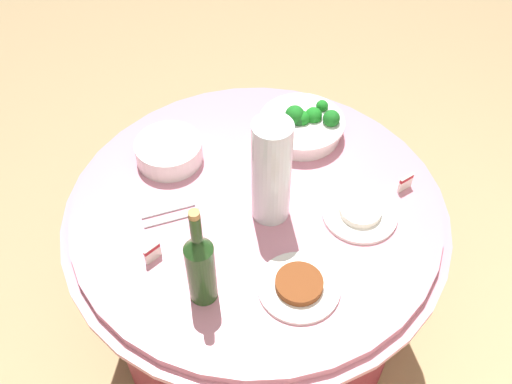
{
  "coord_description": "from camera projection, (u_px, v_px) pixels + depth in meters",
  "views": [
    {
      "loc": [
        0.37,
        1.05,
        2.05
      ],
      "look_at": [
        0.0,
        0.0,
        0.79
      ],
      "focal_mm": 40.55,
      "sensor_mm": 36.0,
      "label": 1
    }
  ],
  "objects": [
    {
      "name": "plate_stack",
      "position": [
        169.0,
        151.0,
        1.82
      ],
      "size": [
        0.21,
        0.21,
        0.07
      ],
      "color": "white",
      "rests_on": "buffet_table"
    },
    {
      "name": "serving_tongs",
      "position": [
        172.0,
        215.0,
        1.69
      ],
      "size": [
        0.17,
        0.05,
        0.01
      ],
      "color": "silver",
      "rests_on": "buffet_table"
    },
    {
      "name": "food_plate_rice",
      "position": [
        360.0,
        213.0,
        1.68
      ],
      "size": [
        0.22,
        0.22,
        0.03
      ],
      "color": "white",
      "rests_on": "buffet_table"
    },
    {
      "name": "food_plate_stir_fry",
      "position": [
        299.0,
        286.0,
        1.52
      ],
      "size": [
        0.22,
        0.22,
        0.03
      ],
      "color": "white",
      "rests_on": "buffet_table"
    },
    {
      "name": "buffet_table",
      "position": [
        256.0,
        272.0,
        1.99
      ],
      "size": [
        1.16,
        1.16,
        0.74
      ],
      "color": "maroon",
      "rests_on": "ground_plane"
    },
    {
      "name": "decorative_fruit_vase",
      "position": [
        271.0,
        177.0,
        1.59
      ],
      "size": [
        0.11,
        0.11,
        0.34
      ],
      "color": "silver",
      "rests_on": "buffet_table"
    },
    {
      "name": "ground_plane",
      "position": [
        256.0,
        325.0,
        2.27
      ],
      "size": [
        6.0,
        6.0,
        0.0
      ],
      "primitive_type": "plane",
      "color": "tan"
    },
    {
      "name": "label_placard_front",
      "position": [
        152.0,
        252.0,
        1.56
      ],
      "size": [
        0.05,
        0.03,
        0.05
      ],
      "color": "white",
      "rests_on": "buffet_table"
    },
    {
      "name": "broccoli_bowl",
      "position": [
        302.0,
        125.0,
        1.89
      ],
      "size": [
        0.28,
        0.28,
        0.11
      ],
      "color": "white",
      "rests_on": "buffet_table"
    },
    {
      "name": "wine_bottle",
      "position": [
        201.0,
        266.0,
        1.42
      ],
      "size": [
        0.07,
        0.07,
        0.34
      ],
      "color": "#22451C",
      "rests_on": "buffet_table"
    },
    {
      "name": "label_placard_mid",
      "position": [
        406.0,
        182.0,
        1.74
      ],
      "size": [
        0.05,
        0.02,
        0.05
      ],
      "color": "white",
      "rests_on": "buffet_table"
    }
  ]
}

